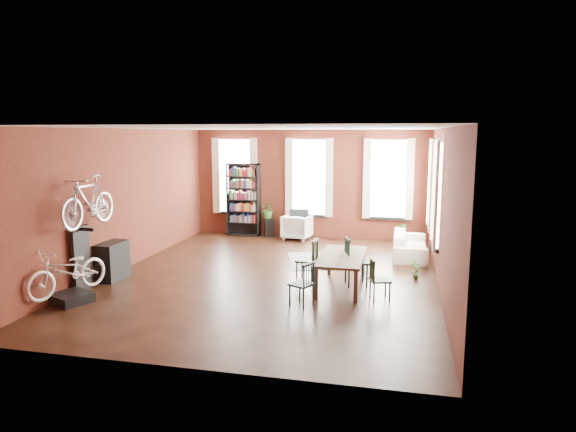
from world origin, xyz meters
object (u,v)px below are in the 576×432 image
(dining_chair_a, at_px, (302,284))
(bookshelf, at_px, (243,200))
(cream_sofa, at_px, (410,241))
(dining_chair_d, at_px, (356,262))
(plant_stand, at_px, (269,227))
(bicycle_floor, at_px, (67,250))
(white_armchair, at_px, (297,226))
(console_table, at_px, (112,261))
(dining_chair_c, at_px, (380,280))
(bike_trainer, at_px, (71,298))
(dining_chair_b, at_px, (307,260))
(dining_table, at_px, (341,271))

(dining_chair_a, bearing_deg, bookshelf, -128.48)
(cream_sofa, bearing_deg, dining_chair_d, 158.44)
(plant_stand, xyz_separation_m, bicycle_floor, (-1.99, -6.81, 0.73))
(dining_chair_a, relative_size, cream_sofa, 0.39)
(white_armchair, xyz_separation_m, bicycle_floor, (-2.89, -6.61, 0.61))
(cream_sofa, relative_size, plant_stand, 3.78)
(dining_chair_a, xyz_separation_m, console_table, (-4.28, 0.80, -0.01))
(dining_chair_c, bearing_deg, plant_stand, 16.15)
(bike_trainer, relative_size, bicycle_floor, 0.38)
(dining_chair_b, distance_m, dining_chair_c, 1.84)
(bicycle_floor, bearing_deg, white_armchair, 83.55)
(dining_chair_b, relative_size, dining_chair_d, 0.91)
(dining_chair_a, xyz_separation_m, bookshelf, (-3.00, 6.00, 0.69))
(dining_chair_a, xyz_separation_m, dining_chair_c, (1.37, 0.62, -0.01))
(bookshelf, distance_m, bike_trainer, 6.95)
(cream_sofa, bearing_deg, bookshelf, 71.05)
(white_armchair, distance_m, plant_stand, 0.93)
(dining_chair_b, relative_size, plant_stand, 1.63)
(dining_chair_d, height_order, console_table, dining_chair_d)
(bookshelf, xyz_separation_m, bike_trainer, (-1.18, -6.78, -1.01))
(dining_chair_d, bearing_deg, bicycle_floor, 97.57)
(dining_chair_d, distance_m, cream_sofa, 3.00)
(white_armchair, bearing_deg, dining_table, 120.24)
(dining_chair_a, height_order, dining_chair_b, dining_chair_b)
(dining_table, bearing_deg, dining_chair_c, -39.93)
(dining_chair_b, distance_m, console_table, 4.16)
(dining_chair_b, bearing_deg, plant_stand, -148.04)
(dining_chair_a, relative_size, plant_stand, 1.47)
(dining_chair_d, relative_size, bicycle_floor, 0.60)
(dining_chair_d, bearing_deg, dining_chair_a, 133.57)
(dining_chair_b, bearing_deg, dining_chair_d, 93.59)
(dining_table, bearing_deg, plant_stand, 120.08)
(dining_chair_a, height_order, plant_stand, dining_chair_a)
(cream_sofa, bearing_deg, dining_chair_a, 155.64)
(dining_chair_d, height_order, bike_trainer, dining_chair_d)
(dining_chair_c, relative_size, white_armchair, 0.99)
(bicycle_floor, bearing_deg, dining_chair_d, 41.93)
(dining_chair_a, relative_size, bookshelf, 0.37)
(bookshelf, bearing_deg, dining_chair_d, -49.41)
(bike_trainer, distance_m, console_table, 1.61)
(plant_stand, bearing_deg, dining_chair_d, -55.92)
(console_table, xyz_separation_m, plant_stand, (2.09, 5.20, -0.12))
(dining_chair_c, xyz_separation_m, dining_chair_d, (-0.53, 0.89, 0.10))
(dining_chair_a, height_order, console_table, dining_chair_a)
(dining_chair_a, xyz_separation_m, bicycle_floor, (-4.18, -0.81, 0.60))
(dining_table, xyz_separation_m, dining_chair_b, (-0.76, 0.30, 0.12))
(dining_table, height_order, dining_chair_b, dining_chair_b)
(dining_table, bearing_deg, console_table, -174.53)
(bicycle_floor, bearing_deg, dining_chair_c, 31.62)
(bike_trainer, bearing_deg, cream_sofa, 39.67)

